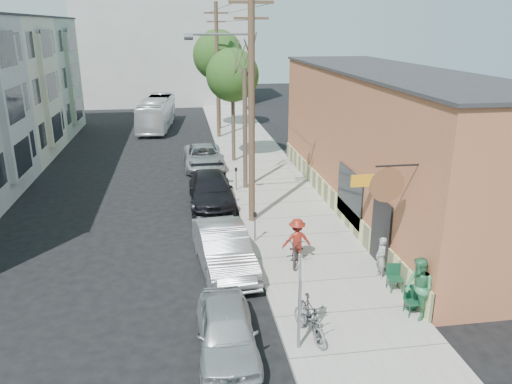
{
  "coord_description": "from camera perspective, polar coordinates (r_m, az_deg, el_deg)",
  "views": [
    {
      "loc": [
        -0.55,
        -16.78,
        8.48
      ],
      "look_at": [
        2.63,
        3.84,
        1.5
      ],
      "focal_mm": 35.0,
      "sensor_mm": 36.0,
      "label": 1
    }
  ],
  "objects": [
    {
      "name": "sign_post",
      "position": [
        13.37,
        5.05,
        -11.38
      ],
      "size": [
        0.07,
        0.45,
        2.8
      ],
      "color": "slate",
      "rests_on": "sidewalk"
    },
    {
      "name": "sidewalk",
      "position": [
        29.41,
        1.0,
        1.89
      ],
      "size": [
        4.5,
        58.0,
        0.15
      ],
      "primitive_type": "cube",
      "color": "#A29F96",
      "rests_on": "ground"
    },
    {
      "name": "car_1",
      "position": [
        18.18,
        -3.71,
        -6.52
      ],
      "size": [
        2.18,
        5.0,
        1.6
      ],
      "primitive_type": "imported",
      "rotation": [
        0.0,
        0.0,
        0.1
      ],
      "color": "#9B9CA2",
      "rests_on": "ground"
    },
    {
      "name": "car_3",
      "position": [
        31.25,
        -6.02,
        3.98
      ],
      "size": [
        2.39,
        5.08,
        1.4
      ],
      "primitive_type": "imported",
      "rotation": [
        0.0,
        0.0,
        0.01
      ],
      "color": "#A9AEB1",
      "rests_on": "ground"
    },
    {
      "name": "patio_chair_b",
      "position": [
        16.09,
        17.54,
        -11.81
      ],
      "size": [
        0.51,
        0.51,
        0.88
      ],
      "primitive_type": null,
      "rotation": [
        0.0,
        0.0,
        0.01
      ],
      "color": "#103C26",
      "rests_on": "sidewalk"
    },
    {
      "name": "parked_bike_b",
      "position": [
        14.47,
        6.15,
        -14.58
      ],
      "size": [
        1.02,
        1.83,
        0.91
      ],
      "primitive_type": "imported",
      "rotation": [
        0.0,
        0.0,
        0.25
      ],
      "color": "slate",
      "rests_on": "sidewalk"
    },
    {
      "name": "car_0",
      "position": [
        13.94,
        -3.38,
        -15.58
      ],
      "size": [
        1.63,
        3.96,
        1.34
      ],
      "primitive_type": "imported",
      "rotation": [
        0.0,
        0.0,
        -0.01
      ],
      "color": "#AFB3B7",
      "rests_on": "ground"
    },
    {
      "name": "patio_chair_a",
      "position": [
        17.24,
        15.61,
        -9.48
      ],
      "size": [
        0.58,
        0.58,
        0.88
      ],
      "primitive_type": null,
      "rotation": [
        0.0,
        0.0,
        -0.18
      ],
      "color": "#103C26",
      "rests_on": "sidewalk"
    },
    {
      "name": "patron_green",
      "position": [
        15.74,
        18.1,
        -10.45
      ],
      "size": [
        0.84,
        1.02,
        1.91
      ],
      "primitive_type": "imported",
      "rotation": [
        0.0,
        0.0,
        -1.44
      ],
      "color": "#30794D",
      "rests_on": "sidewalk"
    },
    {
      "name": "cafe_building",
      "position": [
        24.32,
        14.62,
        5.61
      ],
      "size": [
        6.6,
        20.2,
        6.61
      ],
      "color": "#A55D3D",
      "rests_on": "ground"
    },
    {
      "name": "patron_grey",
      "position": [
        17.83,
        14.08,
        -7.28
      ],
      "size": [
        0.36,
        0.54,
        1.49
      ],
      "primitive_type": "imported",
      "rotation": [
        0.0,
        0.0,
        -1.57
      ],
      "color": "gray",
      "rests_on": "sidewalk"
    },
    {
      "name": "tree_leafy_far",
      "position": [
        42.28,
        -4.36,
        15.3
      ],
      "size": [
        4.1,
        4.1,
        8.08
      ],
      "color": "#44392C",
      "rests_on": "sidewalk"
    },
    {
      "name": "utility_pole_near",
      "position": [
        21.12,
        -0.67,
        10.14
      ],
      "size": [
        3.57,
        0.28,
        10.0
      ],
      "color": "#503A28",
      "rests_on": "sidewalk"
    },
    {
      "name": "utility_pole_far",
      "position": [
        38.96,
        -4.44,
        13.83
      ],
      "size": [
        1.8,
        0.28,
        10.0
      ],
      "color": "#503A28",
      "rests_on": "sidewalk"
    },
    {
      "name": "cyclist_bike",
      "position": [
        18.58,
        4.66,
        -6.38
      ],
      "size": [
        1.29,
        2.15,
        1.07
      ],
      "primitive_type": "imported",
      "rotation": [
        0.0,
        0.0,
        -0.31
      ],
      "color": "black",
      "rests_on": "sidewalk"
    },
    {
      "name": "parking_meter_near",
      "position": [
        20.07,
        -0.11,
        -3.43
      ],
      "size": [
        0.14,
        0.14,
        1.24
      ],
      "color": "slate",
      "rests_on": "sidewalk"
    },
    {
      "name": "car_2",
      "position": [
        24.79,
        -5.2,
        0.25
      ],
      "size": [
        2.11,
        5.16,
        1.5
      ],
      "primitive_type": "imported",
      "rotation": [
        0.0,
        0.0,
        0.0
      ],
      "color": "black",
      "rests_on": "ground"
    },
    {
      "name": "tree_leafy_mid",
      "position": [
        31.56,
        -2.7,
        13.16
      ],
      "size": [
        3.28,
        3.28,
        7.06
      ],
      "color": "#44392C",
      "rests_on": "sidewalk"
    },
    {
      "name": "cyclist",
      "position": [
        18.45,
        4.69,
        -5.52
      ],
      "size": [
        1.1,
        0.64,
        1.68
      ],
      "primitive_type": "imported",
      "rotation": [
        0.0,
        0.0,
        3.16
      ],
      "color": "maroon",
      "rests_on": "sidewalk"
    },
    {
      "name": "end_cap_building",
      "position": [
        58.85,
        -10.56,
        15.79
      ],
      "size": [
        18.0,
        8.0,
        12.0
      ],
      "primitive_type": "cube",
      "color": "#ABABA6",
      "rests_on": "ground"
    },
    {
      "name": "ground",
      "position": [
        18.8,
        -6.21,
        -8.42
      ],
      "size": [
        120.0,
        120.0,
        0.0
      ],
      "primitive_type": "plane",
      "color": "black"
    },
    {
      "name": "bus",
      "position": [
        44.32,
        -11.28,
        8.84
      ],
      "size": [
        3.13,
        9.59,
        2.62
      ],
      "primitive_type": "imported",
      "rotation": [
        0.0,
        0.0,
        -0.1
      ],
      "color": "white",
      "rests_on": "ground"
    },
    {
      "name": "parking_meter_far",
      "position": [
        26.31,
        -2.29,
        1.93
      ],
      "size": [
        0.14,
        0.14,
        1.24
      ],
      "color": "slate",
      "rests_on": "sidewalk"
    },
    {
      "name": "parked_bike_a",
      "position": [
        14.66,
        6.21,
        -13.82
      ],
      "size": [
        0.63,
        1.75,
        1.03
      ],
      "primitive_type": "imported",
      "rotation": [
        0.0,
        0.0,
        0.08
      ],
      "color": "black",
      "rests_on": "sidewalk"
    },
    {
      "name": "tree_bare",
      "position": [
        26.23,
        -1.26,
        7.13
      ],
      "size": [
        0.24,
        0.24,
        6.32
      ],
      "color": "#44392C",
      "rests_on": "sidewalk"
    }
  ]
}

